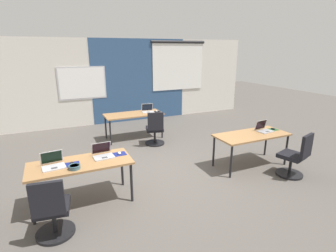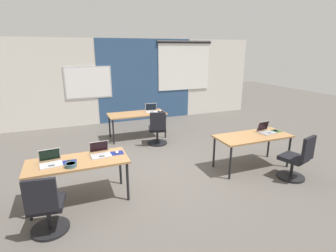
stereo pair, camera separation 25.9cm
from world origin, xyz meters
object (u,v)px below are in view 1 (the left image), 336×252
(laptop_near_left_end, at_px, (53,164))
(desk_near_left, at_px, (81,166))
(desk_far_center, at_px, (134,116))
(chair_far_right, at_px, (155,131))
(mouse_near_left_inner, at_px, (119,153))
(snack_bowl, at_px, (74,167))
(mouse_near_left_end, at_px, (72,163))
(mouse_far_right, at_px, (156,111))
(desk_near_right, at_px, (252,137))
(laptop_near_left_inner, at_px, (103,154))
(chair_near_right_end, at_px, (295,159))
(laptop_far_right, at_px, (148,110))
(mouse_near_right_end, at_px, (273,129))
(chair_near_left_end, at_px, (52,213))
(laptop_near_right_end, at_px, (264,129))

(laptop_near_left_end, bearing_deg, desk_near_left, -7.97)
(desk_far_center, distance_m, chair_far_right, 0.87)
(mouse_near_left_inner, xyz_separation_m, snack_bowl, (-0.76, -0.29, 0.01))
(mouse_near_left_end, relative_size, mouse_far_right, 0.99)
(desk_near_left, bearing_deg, desk_near_right, 0.00)
(desk_near_right, xyz_separation_m, laptop_near_left_inner, (-3.12, 0.10, 0.11))
(chair_near_right_end, distance_m, mouse_near_left_inner, 3.42)
(mouse_near_left_end, distance_m, laptop_far_right, 3.68)
(desk_far_center, distance_m, mouse_near_right_end, 3.65)
(desk_far_center, relative_size, chair_far_right, 1.74)
(mouse_far_right, bearing_deg, chair_near_left_end, -129.88)
(desk_near_left, xyz_separation_m, mouse_far_right, (2.42, 2.75, 0.08))
(desk_near_right, distance_m, mouse_near_left_end, 3.62)
(desk_far_center, bearing_deg, mouse_near_left_inner, -111.93)
(mouse_far_right, bearing_deg, laptop_far_right, 161.37)
(desk_near_right, bearing_deg, chair_near_left_end, -169.79)
(desk_far_center, xyz_separation_m, mouse_near_left_inner, (-1.09, -2.72, 0.08))
(desk_near_right, bearing_deg, mouse_near_left_end, -179.61)
(laptop_near_left_end, bearing_deg, mouse_near_left_end, -13.83)
(laptop_far_right, height_order, mouse_far_right, laptop_far_right)
(desk_near_right, xyz_separation_m, laptop_far_right, (-1.31, 2.83, 0.11))
(mouse_near_left_inner, relative_size, laptop_far_right, 0.29)
(mouse_near_right_end, bearing_deg, mouse_far_right, 122.76)
(laptop_near_left_inner, height_order, mouse_far_right, laptop_near_left_inner)
(chair_near_right_end, xyz_separation_m, chair_far_right, (-1.86, 2.82, 0.00))
(laptop_near_right_end, distance_m, laptop_near_left_inner, 3.50)
(mouse_near_left_end, bearing_deg, desk_near_right, 0.39)
(laptop_near_left_inner, height_order, chair_far_right, laptop_near_left_inner)
(mouse_near_left_end, height_order, snack_bowl, snack_bowl)
(snack_bowl, bearing_deg, laptop_near_left_end, 143.31)
(mouse_near_right_end, distance_m, laptop_far_right, 3.40)
(desk_near_right, bearing_deg, mouse_far_right, 111.35)
(desk_near_left, xyz_separation_m, desk_far_center, (1.75, 2.80, 0.00))
(laptop_near_left_inner, bearing_deg, desk_near_right, -5.53)
(chair_near_left_end, bearing_deg, laptop_near_left_end, -88.42)
(laptop_near_left_end, relative_size, mouse_far_right, 3.29)
(desk_near_left, height_order, mouse_far_right, mouse_far_right)
(desk_near_right, bearing_deg, laptop_far_right, 114.86)
(mouse_near_left_inner, bearing_deg, snack_bowl, -159.30)
(mouse_far_right, bearing_deg, desk_near_right, -68.65)
(desk_far_center, height_order, laptop_near_left_end, laptop_near_left_end)
(chair_near_left_end, relative_size, mouse_far_right, 8.39)
(laptop_near_left_inner, bearing_deg, mouse_far_right, 48.65)
(desk_near_right, xyz_separation_m, mouse_near_left_end, (-3.62, -0.02, 0.08))
(chair_near_right_end, xyz_separation_m, mouse_near_left_end, (-4.07, 0.75, 0.36))
(chair_near_right_end, xyz_separation_m, mouse_far_right, (-1.52, 3.52, 0.36))
(chair_near_right_end, xyz_separation_m, laptop_near_left_inner, (-3.57, 0.87, 0.39))
(laptop_near_right_end, bearing_deg, chair_far_right, 124.90)
(laptop_near_right_end, relative_size, chair_near_left_end, 0.39)
(chair_near_right_end, distance_m, chair_far_right, 3.38)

